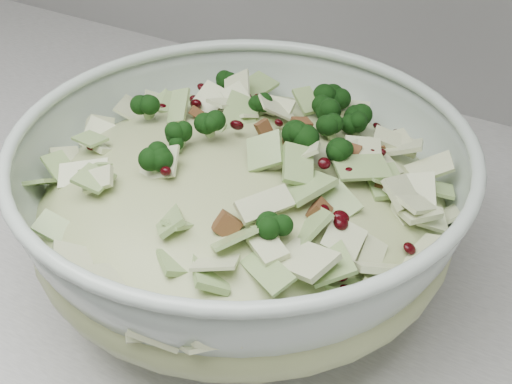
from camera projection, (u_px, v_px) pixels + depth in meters
mixing_bowl at (243, 210)px, 0.57m from camera, size 0.45×0.45×0.14m
salad at (243, 187)px, 0.56m from camera, size 0.35×0.35×0.14m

